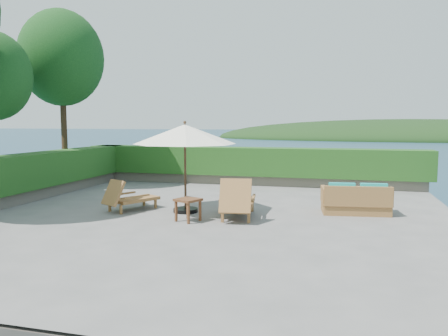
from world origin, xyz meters
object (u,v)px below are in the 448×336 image
(wicker_loveseat, at_px, (356,201))
(patio_umbrella, at_px, (185,135))
(lounge_left, at_px, (129,197))
(lounge_right, at_px, (238,201))
(side_table, at_px, (188,203))

(wicker_loveseat, bearing_deg, patio_umbrella, -175.28)
(lounge_left, height_order, wicker_loveseat, lounge_left)
(patio_umbrella, bearing_deg, lounge_left, -172.38)
(lounge_left, xyz_separation_m, wicker_loveseat, (5.63, 1.07, -0.04))
(patio_umbrella, bearing_deg, lounge_right, -13.75)
(patio_umbrella, xyz_separation_m, side_table, (0.41, -0.96, -1.51))
(lounge_left, relative_size, side_table, 2.36)
(lounge_right, distance_m, side_table, 1.19)
(wicker_loveseat, bearing_deg, side_table, -161.04)
(lounge_left, xyz_separation_m, lounge_right, (2.91, -0.15, 0.07))
(patio_umbrella, distance_m, lounge_left, 2.18)
(lounge_right, bearing_deg, lounge_left, 169.52)
(lounge_left, xyz_separation_m, side_table, (1.88, -0.77, 0.09))
(lounge_left, relative_size, wicker_loveseat, 0.89)
(patio_umbrella, distance_m, wicker_loveseat, 4.54)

